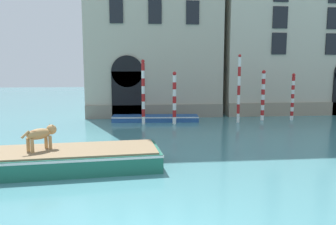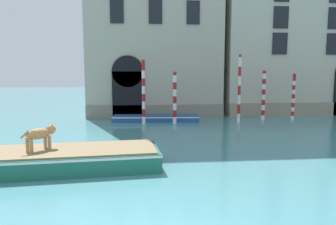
% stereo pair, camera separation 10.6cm
% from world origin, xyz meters
% --- Properties ---
extents(palazzo_right, '(15.88, 6.13, 13.68)m').
position_xyz_m(palazzo_right, '(14.97, 20.66, 6.82)').
color(palazzo_right, '#BCB29E').
rests_on(palazzo_right, ground_plane).
extents(boat_foreground, '(8.76, 3.12, 0.73)m').
position_xyz_m(boat_foreground, '(-3.46, 5.58, 0.39)').
color(boat_foreground, '#1E6651').
rests_on(boat_foreground, ground_plane).
extents(dog_on_deck, '(1.01, 1.03, 0.88)m').
position_xyz_m(dog_on_deck, '(-3.34, 5.68, 1.30)').
color(dog_on_deck, tan).
rests_on(dog_on_deck, boat_foreground).
extents(boat_moored_near_palazzo, '(5.97, 1.81, 0.39)m').
position_xyz_m(boat_moored_near_palazzo, '(1.41, 16.19, 0.21)').
color(boat_moored_near_palazzo, '#234C8C').
rests_on(boat_moored_near_palazzo, ground_plane).
extents(mooring_pole_0, '(0.20, 0.20, 4.52)m').
position_xyz_m(mooring_pole_0, '(6.86, 14.95, 2.28)').
color(mooring_pole_0, white).
rests_on(mooring_pole_0, ground_plane).
extents(mooring_pole_2, '(0.23, 0.23, 4.17)m').
position_xyz_m(mooring_pole_2, '(0.55, 15.03, 2.10)').
color(mooring_pole_2, white).
rests_on(mooring_pole_2, ground_plane).
extents(mooring_pole_3, '(0.23, 0.23, 3.27)m').
position_xyz_m(mooring_pole_3, '(11.01, 15.69, 1.65)').
color(mooring_pole_3, white).
rests_on(mooring_pole_3, ground_plane).
extents(mooring_pole_4, '(0.25, 0.25, 3.41)m').
position_xyz_m(mooring_pole_4, '(2.57, 14.94, 1.72)').
color(mooring_pole_4, white).
rests_on(mooring_pole_4, ground_plane).
extents(mooring_pole_5, '(0.25, 0.25, 3.49)m').
position_xyz_m(mooring_pole_5, '(8.87, 15.76, 1.76)').
color(mooring_pole_5, white).
rests_on(mooring_pole_5, ground_plane).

